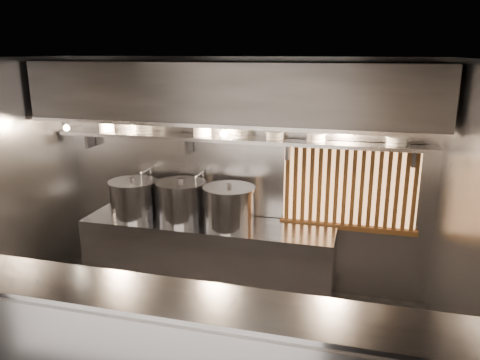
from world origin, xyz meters
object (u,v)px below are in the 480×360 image
at_px(stock_pot_left, 134,199).
at_px(heat_lamp, 65,123).
at_px(stock_pot_right, 181,201).
at_px(pendant_bulb, 224,134).
at_px(stock_pot_mid, 229,207).

bearing_deg(stock_pot_left, heat_lamp, -158.39).
xyz_separation_m(heat_lamp, stock_pot_right, (1.27, 0.31, -0.93)).
relative_size(pendant_bulb, stock_pot_right, 0.27).
distance_m(heat_lamp, stock_pot_right, 1.60).
xyz_separation_m(pendant_bulb, stock_pot_left, (-1.13, -0.09, -0.83)).
xyz_separation_m(pendant_bulb, stock_pot_right, (-0.53, -0.04, -0.82)).
relative_size(stock_pot_left, stock_pot_mid, 0.90).
bearing_deg(stock_pot_right, stock_pot_mid, -5.99).
xyz_separation_m(heat_lamp, stock_pot_left, (0.67, 0.26, -0.94)).
bearing_deg(stock_pot_mid, heat_lamp, -172.61).
bearing_deg(pendant_bulb, heat_lamp, -169.00).
height_order(stock_pot_left, stock_pot_mid, stock_pot_mid).
relative_size(pendant_bulb, stock_pot_left, 0.27).
bearing_deg(pendant_bulb, stock_pot_right, -175.52).
xyz_separation_m(stock_pot_mid, stock_pot_right, (-0.61, 0.06, -0.00)).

